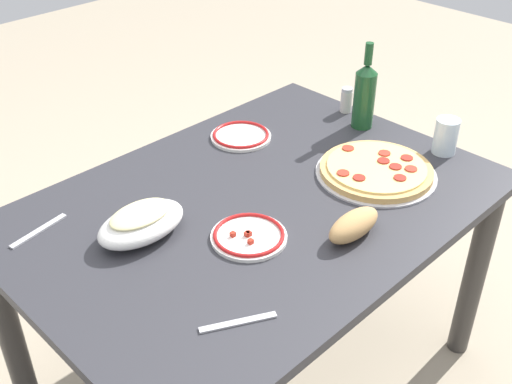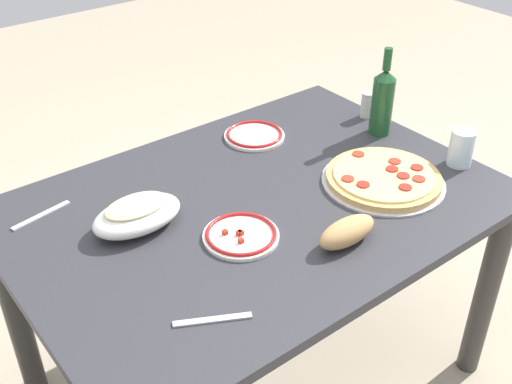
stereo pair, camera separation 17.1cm
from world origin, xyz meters
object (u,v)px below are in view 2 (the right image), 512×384
Objects in this scene: dining_table at (256,233)px; wine_bottle at (383,100)px; water_glass at (461,148)px; side_plate_near at (241,235)px; side_plate_far at (254,135)px; bread_loaf at (347,232)px; baked_pasta_dish at (137,214)px; spice_shaker at (367,105)px; pepperoni_pizza at (384,178)px.

wine_bottle reaches higher than dining_table.
water_glass is (0.04, -0.28, -0.06)m from wine_bottle.
side_plate_near is at bearing -165.88° from wine_bottle.
wine_bottle is 1.48× the size of side_plate_far.
water_glass is at bearing -82.12° from wine_bottle.
dining_table is 6.80× the size of side_plate_near.
bread_loaf is at bearing -105.04° from side_plate_far.
baked_pasta_dish reaches higher than bread_loaf.
bread_loaf is at bearing -140.05° from spice_shaker.
wine_bottle is 0.29m from water_glass.
dining_table is 0.38m from side_plate_far.
baked_pasta_dish is 2.76× the size of spice_shaker.
baked_pasta_dish is 0.96m from water_glass.
dining_table is at bearing 156.78° from pepperoni_pizza.
pepperoni_pizza is at bearing -129.32° from spice_shaker.
wine_bottle is at bearing 14.12° from side_plate_near.
baked_pasta_dish is (-0.31, 0.09, 0.15)m from dining_table.
side_plate_far is at bearing 126.98° from water_glass.
baked_pasta_dish is at bearing 178.24° from wine_bottle.
dining_table is at bearing -127.06° from side_plate_far.
side_plate_near is at bearing 171.40° from water_glass.
water_glass is at bearing -91.38° from spice_shaker.
side_plate_near is 1.00× the size of side_plate_far.
spice_shaker reaches higher than dining_table.
dining_table is 0.36m from baked_pasta_dish.
side_plate_far is (0.22, 0.29, 0.12)m from dining_table.
dining_table is 0.40m from pepperoni_pizza.
water_glass is 0.58× the size of side_plate_far.
pepperoni_pizza is at bearing -5.10° from side_plate_near.
pepperoni_pizza is 4.04× the size of spice_shaker.
water_glass is 0.74m from side_plate_near.
water_glass reaches higher than pepperoni_pizza.
bread_loaf is at bearing -154.47° from pepperoni_pizza.
side_plate_near is at bearing -159.30° from spice_shaker.
side_plate_near is at bearing -140.92° from dining_table.
wine_bottle is 1.48× the size of side_plate_near.
spice_shaker is at bearing 65.26° from wine_bottle.
spice_shaker is at bearing 88.62° from water_glass.
side_plate_far is (-0.34, 0.22, -0.11)m from wine_bottle.
bread_loaf is (-0.15, -0.57, 0.02)m from side_plate_far.
wine_bottle is 2.57× the size of water_glass.
water_glass reaches higher than dining_table.
bread_loaf reaches higher than dining_table.
side_plate_near is at bearing -47.99° from baked_pasta_dish.
spice_shaker is (0.05, 0.11, -0.07)m from wine_bottle.
spice_shaker is (0.61, 0.17, 0.15)m from dining_table.
baked_pasta_dish is 0.53m from bread_loaf.
spice_shaker is at bearing 15.91° from dining_table.
side_plate_near is 0.79m from spice_shaker.
baked_pasta_dish reaches higher than side_plate_near.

